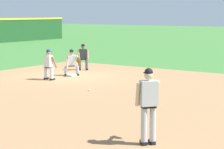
% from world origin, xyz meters
% --- Properties ---
extents(ground_plane, '(160.00, 160.00, 0.00)m').
position_xyz_m(ground_plane, '(0.00, 0.00, 0.00)').
color(ground_plane, '#3D7533').
extents(infield_dirt_patch, '(18.00, 18.00, 0.01)m').
position_xyz_m(infield_dirt_patch, '(-3.85, -4.46, 0.00)').
color(infield_dirt_patch, '#9E754C').
rests_on(infield_dirt_patch, ground).
extents(first_base_bag, '(0.38, 0.38, 0.09)m').
position_xyz_m(first_base_bag, '(0.00, 0.00, 0.04)').
color(first_base_bag, white).
rests_on(first_base_bag, ground).
extents(baseball, '(0.07, 0.07, 0.07)m').
position_xyz_m(baseball, '(-2.74, -3.26, 0.04)').
color(baseball, white).
rests_on(baseball, ground).
extents(pitcher, '(0.85, 0.54, 1.86)m').
position_xyz_m(pitcher, '(-7.67, -8.89, 1.06)').
color(pitcher, black).
rests_on(pitcher, ground).
extents(first_baseman, '(0.71, 1.09, 1.34)m').
position_xyz_m(first_baseman, '(0.17, 0.08, 0.73)').
color(first_baseman, black).
rests_on(first_baseman, ground).
extents(baserunner, '(0.46, 0.61, 1.46)m').
position_xyz_m(baserunner, '(-1.52, 0.10, 0.79)').
color(baserunner, black).
rests_on(baserunner, ground).
extents(umpire, '(0.67, 0.67, 1.46)m').
position_xyz_m(umpire, '(2.18, 0.99, 0.79)').
color(umpire, black).
rests_on(umpire, ground).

